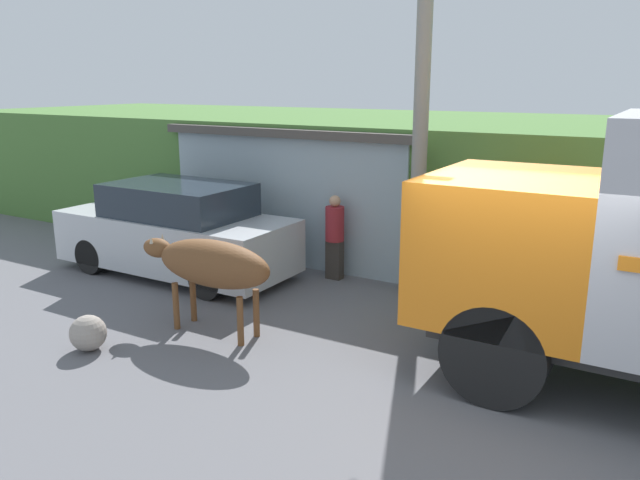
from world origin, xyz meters
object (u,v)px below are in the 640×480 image
object	(u,v)px
parked_suv	(176,231)
pedestrian_on_hill	(335,234)
roadside_rock	(88,333)
utility_pole	(421,109)
brown_cow	(211,264)

from	to	relation	value
parked_suv	pedestrian_on_hill	xyz separation A→B (m)	(2.66, 1.25, 0.02)
pedestrian_on_hill	roadside_rock	xyz separation A→B (m)	(-1.31, -4.41, -0.60)
parked_suv	roadside_rock	size ratio (longest dim) A/B	9.31
pedestrian_on_hill	utility_pole	world-z (taller)	utility_pole
brown_cow	roadside_rock	distance (m)	1.86
pedestrian_on_hill	utility_pole	distance (m)	2.74
utility_pole	roadside_rock	bearing A→B (deg)	-123.43
brown_cow	parked_suv	bearing A→B (deg)	136.99
roadside_rock	utility_pole	bearing A→B (deg)	56.57
utility_pole	pedestrian_on_hill	bearing A→B (deg)	178.72
utility_pole	brown_cow	bearing A→B (deg)	-121.50
utility_pole	roadside_rock	distance (m)	5.96
brown_cow	utility_pole	distance (m)	4.11
pedestrian_on_hill	roadside_rock	bearing A→B (deg)	75.41
brown_cow	pedestrian_on_hill	bearing A→B (deg)	79.13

